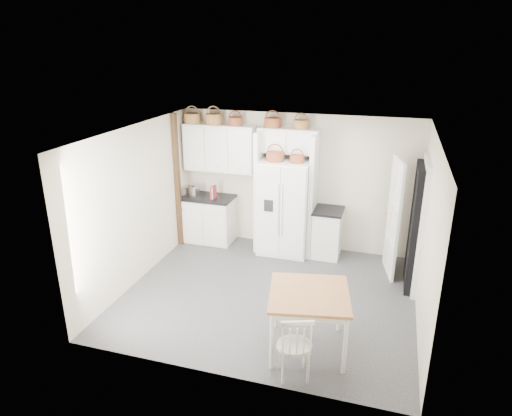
% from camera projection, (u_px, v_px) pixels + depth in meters
% --- Properties ---
extents(floor, '(4.50, 4.50, 0.00)m').
position_uv_depth(floor, '(269.00, 294.00, 7.34)').
color(floor, '#323233').
rests_on(floor, ground).
extents(ceiling, '(4.50, 4.50, 0.00)m').
position_uv_depth(ceiling, '(271.00, 133.00, 6.44)').
color(ceiling, white).
rests_on(ceiling, wall_back).
extents(wall_back, '(4.50, 0.00, 4.50)m').
position_uv_depth(wall_back, '(298.00, 182.00, 8.68)').
color(wall_back, beige).
rests_on(wall_back, floor).
extents(wall_left, '(0.00, 4.00, 4.00)m').
position_uv_depth(wall_left, '(138.00, 204.00, 7.50)').
color(wall_left, beige).
rests_on(wall_left, floor).
extents(wall_right, '(0.00, 4.00, 4.00)m').
position_uv_depth(wall_right, '(427.00, 236.00, 6.27)').
color(wall_right, beige).
rests_on(wall_right, floor).
extents(refrigerator, '(0.93, 0.75, 1.80)m').
position_uv_depth(refrigerator, '(285.00, 207.00, 8.55)').
color(refrigerator, white).
rests_on(refrigerator, floor).
extents(base_cab_left, '(0.97, 0.61, 0.90)m').
position_uv_depth(base_cab_left, '(209.00, 219.00, 9.18)').
color(base_cab_left, white).
rests_on(base_cab_left, floor).
extents(base_cab_right, '(0.50, 0.60, 0.88)m').
position_uv_depth(base_cab_right, '(327.00, 233.00, 8.53)').
color(base_cab_right, white).
rests_on(base_cab_right, floor).
extents(dining_table, '(1.18, 1.18, 0.83)m').
position_uv_depth(dining_table, '(308.00, 321.00, 5.90)').
color(dining_table, '#955E2E').
rests_on(dining_table, floor).
extents(windsor_chair, '(0.53, 0.51, 0.87)m').
position_uv_depth(windsor_chair, '(294.00, 345.00, 5.40)').
color(windsor_chair, white).
rests_on(windsor_chair, floor).
extents(counter_left, '(1.01, 0.65, 0.04)m').
position_uv_depth(counter_left, '(208.00, 197.00, 9.02)').
color(counter_left, black).
rests_on(counter_left, base_cab_left).
extents(counter_right, '(0.54, 0.64, 0.04)m').
position_uv_depth(counter_right, '(329.00, 211.00, 8.37)').
color(counter_right, black).
rests_on(counter_right, base_cab_right).
extents(toaster, '(0.32, 0.21, 0.21)m').
position_uv_depth(toaster, '(191.00, 191.00, 8.98)').
color(toaster, silver).
rests_on(toaster, counter_left).
extents(cookbook_red, '(0.08, 0.18, 0.26)m').
position_uv_depth(cookbook_red, '(213.00, 192.00, 8.86)').
color(cookbook_red, maroon).
rests_on(cookbook_red, counter_left).
extents(cookbook_cream, '(0.06, 0.16, 0.24)m').
position_uv_depth(cookbook_cream, '(212.00, 192.00, 8.86)').
color(cookbook_cream, beige).
rests_on(cookbook_cream, counter_left).
extents(basket_upper_a, '(0.32, 0.32, 0.18)m').
position_uv_depth(basket_upper_a, '(192.00, 118.00, 8.70)').
color(basket_upper_a, brown).
rests_on(basket_upper_a, upper_cabinet).
extents(basket_upper_b, '(0.33, 0.33, 0.19)m').
position_uv_depth(basket_upper_b, '(214.00, 119.00, 8.58)').
color(basket_upper_b, brown).
rests_on(basket_upper_b, upper_cabinet).
extents(basket_upper_c, '(0.27, 0.27, 0.15)m').
position_uv_depth(basket_upper_c, '(235.00, 121.00, 8.47)').
color(basket_upper_c, maroon).
rests_on(basket_upper_c, upper_cabinet).
extents(basket_bridge_a, '(0.30, 0.30, 0.17)m').
position_uv_depth(basket_bridge_a, '(272.00, 123.00, 8.27)').
color(basket_bridge_a, maroon).
rests_on(basket_bridge_a, bridge_cabinet).
extents(basket_bridge_b, '(0.28, 0.28, 0.16)m').
position_uv_depth(basket_bridge_b, '(301.00, 124.00, 8.13)').
color(basket_bridge_b, brown).
rests_on(basket_bridge_b, bridge_cabinet).
extents(basket_fridge_a, '(0.32, 0.32, 0.17)m').
position_uv_depth(basket_fridge_a, '(275.00, 156.00, 8.17)').
color(basket_fridge_a, maroon).
rests_on(basket_fridge_a, refrigerator).
extents(basket_fridge_b, '(0.25, 0.25, 0.14)m').
position_uv_depth(basket_fridge_b, '(297.00, 159.00, 8.06)').
color(basket_fridge_b, maroon).
rests_on(basket_fridge_b, refrigerator).
extents(upper_cabinet, '(1.40, 0.34, 0.90)m').
position_uv_depth(upper_cabinet, '(220.00, 148.00, 8.74)').
color(upper_cabinet, white).
rests_on(upper_cabinet, wall_back).
extents(bridge_cabinet, '(1.12, 0.34, 0.45)m').
position_uv_depth(bridge_cabinet, '(289.00, 141.00, 8.29)').
color(bridge_cabinet, white).
rests_on(bridge_cabinet, wall_back).
extents(fridge_panel_left, '(0.08, 0.60, 2.30)m').
position_uv_depth(fridge_panel_left, '(260.00, 191.00, 8.65)').
color(fridge_panel_left, white).
rests_on(fridge_panel_left, floor).
extents(fridge_panel_right, '(0.08, 0.60, 2.30)m').
position_uv_depth(fridge_panel_right, '(313.00, 196.00, 8.37)').
color(fridge_panel_right, white).
rests_on(fridge_panel_right, floor).
extents(trim_post, '(0.09, 0.09, 2.60)m').
position_uv_depth(trim_post, '(177.00, 182.00, 8.70)').
color(trim_post, '#462D17').
rests_on(trim_post, floor).
extents(doorway_void, '(0.18, 0.85, 2.05)m').
position_uv_depth(doorway_void, '(416.00, 227.00, 7.29)').
color(doorway_void, black).
rests_on(doorway_void, floor).
extents(door_slab, '(0.21, 0.79, 2.05)m').
position_uv_depth(door_slab, '(393.00, 218.00, 7.69)').
color(door_slab, white).
rests_on(door_slab, floor).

